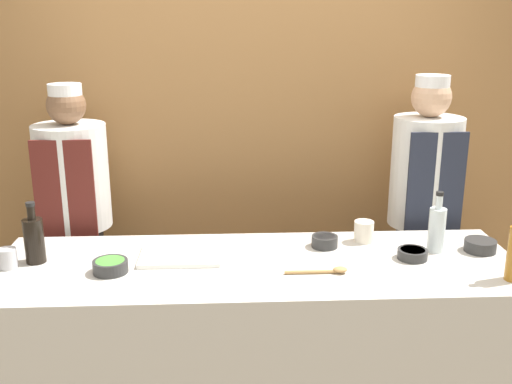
# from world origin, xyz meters

# --- Properties ---
(cabinet_wall) EXTENTS (3.42, 0.18, 2.40)m
(cabinet_wall) POSITION_xyz_m (0.00, 1.07, 1.20)
(cabinet_wall) COLOR olive
(cabinet_wall) RESTS_ON ground_plane
(counter) EXTENTS (2.30, 0.74, 0.94)m
(counter) POSITION_xyz_m (0.00, 0.00, 0.47)
(counter) COLOR beige
(counter) RESTS_ON ground_plane
(sauce_bowl_green) EXTENTS (0.15, 0.15, 0.05)m
(sauce_bowl_green) POSITION_xyz_m (-0.62, -0.07, 0.97)
(sauce_bowl_green) COLOR #2D2D2D
(sauce_bowl_green) RESTS_ON counter
(sauce_bowl_yellow) EXTENTS (0.14, 0.14, 0.05)m
(sauce_bowl_yellow) POSITION_xyz_m (1.02, 0.09, 0.97)
(sauce_bowl_yellow) COLOR #2D2D2D
(sauce_bowl_yellow) RESTS_ON counter
(sauce_bowl_brown) EXTENTS (0.13, 0.13, 0.04)m
(sauce_bowl_brown) POSITION_xyz_m (0.69, 0.01, 0.97)
(sauce_bowl_brown) COLOR #2D2D2D
(sauce_bowl_brown) RESTS_ON counter
(sauce_bowl_purple) EXTENTS (0.12, 0.12, 0.05)m
(sauce_bowl_purple) POSITION_xyz_m (0.32, 0.18, 0.97)
(sauce_bowl_purple) COLOR #2D2D2D
(sauce_bowl_purple) RESTS_ON counter
(cutting_board) EXTENTS (0.36, 0.25, 0.02)m
(cutting_board) POSITION_xyz_m (-0.34, 0.08, 0.95)
(cutting_board) COLOR white
(cutting_board) RESTS_ON counter
(bottle_soy) EXTENTS (0.09, 0.09, 0.27)m
(bottle_soy) POSITION_xyz_m (-0.97, 0.06, 1.05)
(bottle_soy) COLOR black
(bottle_soy) RESTS_ON counter
(bottle_clear) EXTENTS (0.08, 0.08, 0.28)m
(bottle_clear) POSITION_xyz_m (0.82, 0.10, 1.05)
(bottle_clear) COLOR silver
(bottle_clear) RESTS_ON counter
(cup_cream) EXTENTS (0.09, 0.09, 0.10)m
(cup_cream) POSITION_xyz_m (0.52, 0.23, 0.99)
(cup_cream) COLOR silver
(cup_cream) RESTS_ON counter
(cup_steel) EXTENTS (0.08, 0.08, 0.09)m
(cup_steel) POSITION_xyz_m (-1.07, 0.00, 0.99)
(cup_steel) COLOR #B7B7BC
(cup_steel) RESTS_ON counter
(wooden_spoon) EXTENTS (0.26, 0.05, 0.03)m
(wooden_spoon) POSITION_xyz_m (0.28, -0.12, 0.95)
(wooden_spoon) COLOR #B2844C
(wooden_spoon) RESTS_ON counter
(chef_left) EXTENTS (0.37, 0.37, 1.65)m
(chef_left) POSITION_xyz_m (-0.93, 0.64, 0.89)
(chef_left) COLOR #28282D
(chef_left) RESTS_ON ground_plane
(chef_right) EXTENTS (0.37, 0.37, 1.69)m
(chef_right) POSITION_xyz_m (0.93, 0.64, 0.91)
(chef_right) COLOR #28282D
(chef_right) RESTS_ON ground_plane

